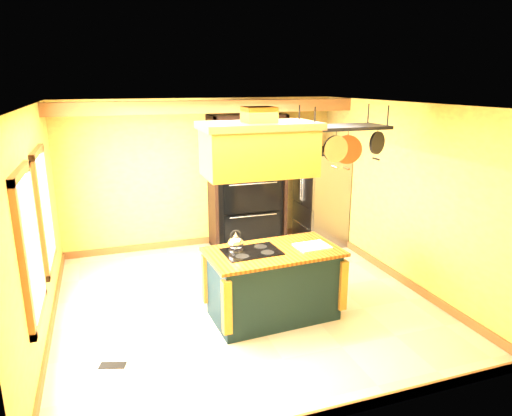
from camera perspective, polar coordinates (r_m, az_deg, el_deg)
floor at (r=6.55m, az=-1.61°, el=-11.51°), size 5.00×5.00×0.00m
ceiling at (r=5.84m, az=-1.82°, el=12.79°), size 5.00×5.00×0.00m
wall_back at (r=8.42m, az=-6.77°, el=4.28°), size 5.00×0.02×2.70m
wall_front at (r=3.88m, az=9.43°, el=-9.51°), size 5.00×0.02×2.70m
wall_left at (r=5.87m, az=-25.75°, el=-2.19°), size 0.02×5.00×2.70m
wall_right at (r=7.18m, az=17.72°, el=1.68°), size 0.02×5.00×2.70m
ceiling_beam at (r=7.49m, az=-5.73°, el=12.49°), size 5.00×0.15×0.20m
window_near at (r=5.09m, az=-26.38°, el=-4.23°), size 0.06×1.06×1.56m
window_far at (r=6.42m, az=-24.94°, el=-0.18°), size 0.06×1.06×1.56m
kitchen_island at (r=5.97m, az=2.14°, el=-9.35°), size 1.73×1.03×1.11m
range_hood at (r=5.39m, az=0.35°, el=7.63°), size 1.37×0.77×0.80m
pot_rack at (r=5.84m, az=10.76°, el=9.01°), size 1.16×0.55×0.75m
refrigerator at (r=8.63m, az=8.06°, el=1.07°), size 0.75×0.89×1.74m
hutch at (r=8.46m, az=-1.16°, el=1.48°), size 1.37×0.62×2.42m
floor_register at (r=5.47m, az=-17.48°, el=-18.24°), size 0.30×0.20×0.01m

